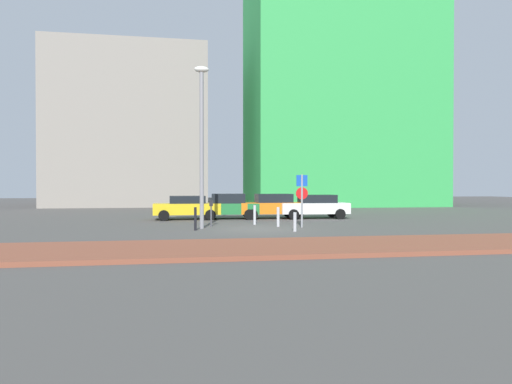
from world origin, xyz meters
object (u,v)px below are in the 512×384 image
object	(u,v)px
traffic_bollard_mid	(195,219)
traffic_bollard_near	(255,215)
traffic_bollard_edge	(278,217)
parked_car_white	(314,206)
parked_car_orange	(273,206)
parking_sign_post	(302,194)
parking_meter	(211,210)
street_lamp	(202,134)
traffic_bollard_far	(295,222)
parked_car_green	(227,206)
parked_car_yellow	(187,207)

from	to	relation	value
traffic_bollard_mid	traffic_bollard_near	bearing A→B (deg)	38.14
traffic_bollard_mid	traffic_bollard_edge	bearing A→B (deg)	16.05
parked_car_white	traffic_bollard_near	distance (m)	5.88
parked_car_orange	traffic_bollard_near	size ratio (longest dim) A/B	4.10
traffic_bollard_near	traffic_bollard_edge	size ratio (longest dim) A/B	1.06
parked_car_orange	traffic_bollard_edge	xyz separation A→B (m)	(-0.80, -5.47, -0.32)
parking_sign_post	traffic_bollard_near	bearing A→B (deg)	138.45
parked_car_orange	parking_meter	distance (m)	6.39
parking_meter	traffic_bollard_mid	size ratio (longest dim) A/B	1.23
parking_sign_post	traffic_bollard_edge	size ratio (longest dim) A/B	2.67
parked_car_white	street_lamp	world-z (taller)	street_lamp
street_lamp	traffic_bollard_far	bearing A→B (deg)	-25.82
parked_car_green	traffic_bollard_mid	distance (m)	7.02
parked_car_yellow	parked_car_orange	bearing A→B (deg)	0.68
traffic_bollard_near	street_lamp	bearing A→B (deg)	-149.53
parked_car_orange	parking_meter	world-z (taller)	parked_car_orange
traffic_bollard_edge	street_lamp	bearing A→B (deg)	-174.19
parking_meter	traffic_bollard_far	distance (m)	4.71
parked_car_white	traffic_bollard_edge	xyz separation A→B (m)	(-3.44, -5.11, -0.30)
parked_car_white	parking_meter	bearing A→B (deg)	-146.45
street_lamp	traffic_bollard_far	xyz separation A→B (m)	(4.11, -1.99, -4.10)
parked_car_orange	traffic_bollard_mid	xyz separation A→B (m)	(-4.96, -6.66, -0.28)
parked_car_yellow	traffic_bollard_edge	xyz separation A→B (m)	(4.60, -5.40, -0.28)
traffic_bollard_near	traffic_bollard_far	distance (m)	3.87
parked_car_yellow	parking_sign_post	xyz separation A→B (m)	(5.68, -5.98, 0.87)
parked_car_green	traffic_bollard_far	distance (m)	8.24
parked_car_green	street_lamp	world-z (taller)	street_lamp
parking_meter	traffic_bollard_far	size ratio (longest dim) A/B	1.52
parked_car_green	parking_meter	size ratio (longest dim) A/B	3.05
parked_car_orange	traffic_bollard_near	world-z (taller)	parked_car_orange
parked_car_yellow	parked_car_orange	xyz separation A→B (m)	(5.40, 0.06, 0.04)
parked_car_yellow	traffic_bollard_mid	world-z (taller)	parked_car_yellow
traffic_bollard_near	parked_car_yellow	bearing A→B (deg)	131.05
parked_car_white	parking_sign_post	size ratio (longest dim) A/B	1.68
parked_car_yellow	traffic_bollard_near	bearing A→B (deg)	-48.95
traffic_bollard_mid	traffic_bollard_far	size ratio (longest dim) A/B	1.24
traffic_bollard_mid	traffic_bollard_edge	xyz separation A→B (m)	(4.15, 1.20, -0.04)
parked_car_green	traffic_bollard_far	size ratio (longest dim) A/B	4.65
parking_meter	traffic_bollard_mid	world-z (taller)	parking_meter
parking_sign_post	traffic_bollard_mid	distance (m)	5.39
parking_sign_post	street_lamp	xyz separation A→B (m)	(-4.92, 0.18, 2.89)
street_lamp	traffic_bollard_near	bearing A→B (deg)	30.47
parked_car_white	street_lamp	distance (m)	9.86
traffic_bollard_near	traffic_bollard_edge	distance (m)	1.63
parked_car_green	parked_car_orange	world-z (taller)	parked_car_green
parked_car_white	parked_car_orange	bearing A→B (deg)	172.24
street_lamp	traffic_bollard_edge	xyz separation A→B (m)	(3.84, 0.39, -4.04)
parked_car_white	traffic_bollard_far	size ratio (longest dim) A/B	5.08
street_lamp	traffic_bollard_near	size ratio (longest dim) A/B	7.51
parked_car_white	traffic_bollard_near	xyz separation A→B (m)	(-4.45, -3.83, -0.27)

